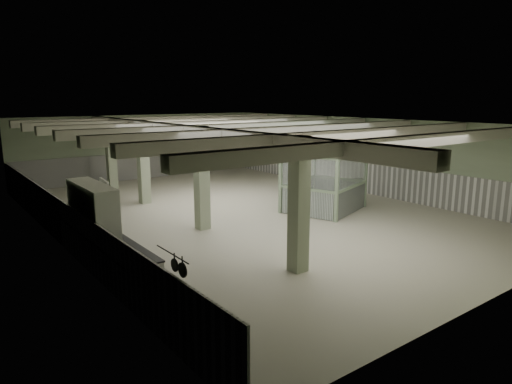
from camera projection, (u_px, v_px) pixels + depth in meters
floor at (244, 212)px, 18.38m from camera, size 20.00×20.00×0.00m
ceiling at (244, 122)px, 17.65m from camera, size 14.00×20.00×0.02m
wall_back at (142, 147)px, 25.85m from camera, size 14.00×0.02×3.60m
wall_front at (503, 223)px, 10.18m from camera, size 14.00×0.02×3.60m
wall_left at (57, 189)px, 13.91m from camera, size 0.02×20.00×3.60m
wall_right at (361, 155)px, 22.12m from camera, size 0.02×20.00×3.60m
wainscot_left at (61, 222)px, 14.13m from camera, size 0.05×19.90×1.50m
wainscot_right at (360, 177)px, 22.32m from camera, size 0.05×19.90×1.50m
wainscot_back at (143, 165)px, 26.05m from camera, size 13.90×0.05×1.50m
girder at (186, 131)px, 16.23m from camera, size 0.45×19.90×0.40m
beam_a at (411, 142)px, 11.81m from camera, size 13.90×0.35×0.32m
beam_b at (339, 135)px, 13.77m from camera, size 13.90×0.35×0.32m
beam_c at (285, 131)px, 15.73m from camera, size 13.90×0.35×0.32m
beam_d at (244, 127)px, 17.69m from camera, size 13.90×0.35×0.32m
beam_e at (210, 124)px, 19.65m from camera, size 13.90×0.35×0.32m
beam_f at (183, 122)px, 21.61m from camera, size 13.90×0.35×0.32m
beam_g at (160, 120)px, 23.57m from camera, size 13.90×0.35×0.32m
column_a at (299, 205)px, 11.84m from camera, size 0.42×0.42×3.60m
column_b at (202, 178)px, 15.76m from camera, size 0.42×0.42×3.60m
column_c at (143, 162)px, 19.68m from camera, size 0.42×0.42×3.60m
column_d at (111, 153)px, 22.82m from camera, size 0.42×0.42×3.60m
hook_rail at (172, 254)px, 7.98m from camera, size 0.02×1.20×0.02m
pendant_front at (350, 147)px, 14.14m from camera, size 0.44×0.44×0.22m
pendant_mid at (247, 135)px, 18.45m from camera, size 0.44×0.44×0.22m
pendant_back at (187, 129)px, 22.37m from camera, size 0.44×0.44×0.22m
prep_counter at (106, 252)px, 12.27m from camera, size 0.94×5.38×0.91m
pitcher_near at (116, 237)px, 11.71m from camera, size 0.24×0.26×0.27m
pitcher_far at (84, 213)px, 14.04m from camera, size 0.27×0.28×0.29m
veg_colander at (103, 233)px, 12.11m from camera, size 0.61×0.61×0.23m
orange_bowl at (93, 228)px, 12.84m from camera, size 0.27×0.27×0.09m
skillet_near at (183, 270)px, 7.83m from camera, size 0.04×0.27×0.27m
skillet_far at (175, 265)px, 8.06m from camera, size 0.03×0.24×0.24m
walkin_cooler at (95, 223)px, 12.48m from camera, size 0.86×2.54×2.33m
guard_booth at (325, 169)px, 18.46m from camera, size 3.84×3.54×2.53m
filing_cabinet at (359, 192)px, 19.64m from camera, size 0.39×0.54×1.14m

